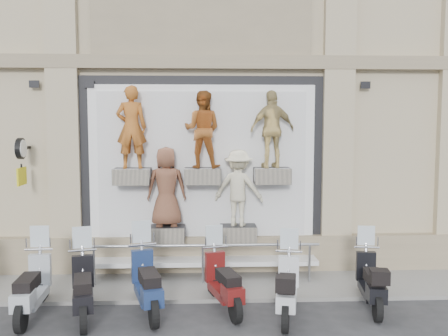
{
  "coord_description": "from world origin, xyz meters",
  "views": [
    {
      "loc": [
        0.01,
        -8.41,
        3.54
      ],
      "look_at": [
        0.45,
        1.9,
        2.56
      ],
      "focal_mm": 40.0,
      "sensor_mm": 36.0,
      "label": 1
    }
  ],
  "objects": [
    {
      "name": "shop_vitrine",
      "position": [
        0.06,
        2.74,
        2.42
      ],
      "size": [
        5.6,
        0.93,
        4.3
      ],
      "color": "black",
      "rests_on": "ground"
    },
    {
      "name": "scooter_f",
      "position": [
        0.39,
        0.68,
        0.75
      ],
      "size": [
        1.01,
        1.92,
        1.49
      ],
      "primitive_type": null,
      "rotation": [
        0.0,
        0.0,
        0.27
      ],
      "color": "#560F0E",
      "rests_on": "ground"
    },
    {
      "name": "clock_sign_bracket",
      "position": [
        -3.9,
        2.47,
        2.8
      ],
      "size": [
        0.1,
        0.8,
        1.02
      ],
      "color": "black",
      "rests_on": "ground"
    },
    {
      "name": "scooter_d",
      "position": [
        -2.15,
        0.38,
        0.77
      ],
      "size": [
        0.98,
        1.98,
        1.55
      ],
      "primitive_type": null,
      "rotation": [
        0.0,
        0.0,
        0.23
      ],
      "color": "black",
      "rests_on": "ground"
    },
    {
      "name": "guard_rail",
      "position": [
        0.0,
        2.0,
        0.47
      ],
      "size": [
        5.06,
        0.1,
        0.93
      ],
      "primitive_type": null,
      "color": "#9EA0A5",
      "rests_on": "ground"
    },
    {
      "name": "scooter_h",
      "position": [
        3.18,
        0.64,
        0.73
      ],
      "size": [
        0.77,
        1.86,
        1.46
      ],
      "primitive_type": null,
      "rotation": [
        0.0,
        0.0,
        -0.14
      ],
      "color": "black",
      "rests_on": "ground"
    },
    {
      "name": "ground",
      "position": [
        0.0,
        0.0,
        0.0
      ],
      "size": [
        90.0,
        90.0,
        0.0
      ],
      "primitive_type": "plane",
      "color": "#2F2F31",
      "rests_on": "ground"
    },
    {
      "name": "sidewalk",
      "position": [
        0.0,
        2.1,
        0.04
      ],
      "size": [
        16.0,
        2.2,
        0.08
      ],
      "primitive_type": "cube",
      "color": "gray",
      "rests_on": "ground"
    },
    {
      "name": "scooter_c",
      "position": [
        -3.08,
        0.48,
        0.77
      ],
      "size": [
        0.66,
        1.93,
        1.55
      ],
      "primitive_type": null,
      "rotation": [
        0.0,
        0.0,
        0.06
      ],
      "color": "#A0A6AE",
      "rests_on": "ground"
    },
    {
      "name": "scooter_g",
      "position": [
        1.53,
        0.27,
        0.75
      ],
      "size": [
        0.92,
        1.92,
        1.5
      ],
      "primitive_type": null,
      "rotation": [
        0.0,
        0.0,
        -0.21
      ],
      "color": "silver",
      "rests_on": "ground"
    },
    {
      "name": "scooter_e",
      "position": [
        -1.03,
        0.57,
        0.8
      ],
      "size": [
        1.07,
        2.06,
        1.61
      ],
      "primitive_type": null,
      "rotation": [
        0.0,
        0.0,
        0.26
      ],
      "color": "navy",
      "rests_on": "ground"
    },
    {
      "name": "building",
      "position": [
        0.0,
        7.0,
        6.0
      ],
      "size": [
        14.0,
        8.6,
        12.0
      ],
      "primitive_type": null,
      "color": "tan",
      "rests_on": "ground"
    }
  ]
}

